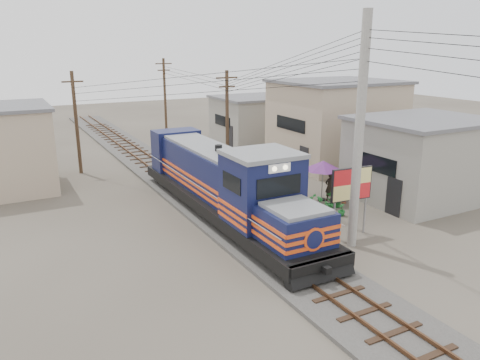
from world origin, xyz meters
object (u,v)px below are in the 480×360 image
market_umbrella (323,166)px  billboard (352,186)px  locomotive (224,185)px  vendor (330,187)px

market_umbrella → billboard: bearing=-113.5°
locomotive → vendor: 6.66m
locomotive → market_umbrella: 6.22m
locomotive → billboard: size_ratio=5.05×
billboard → vendor: (2.46, 4.57, -1.59)m
billboard → market_umbrella: 5.24m
billboard → locomotive: bearing=134.8°
locomotive → market_umbrella: size_ratio=6.24×
locomotive → vendor: bearing=-2.4°
billboard → vendor: billboard is taller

